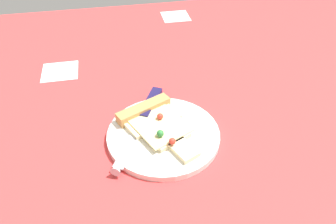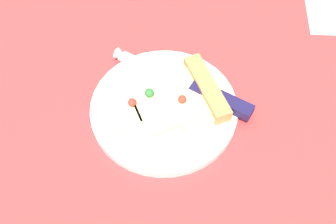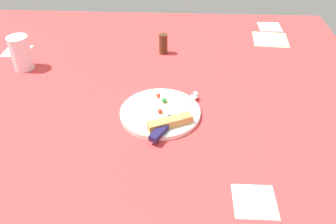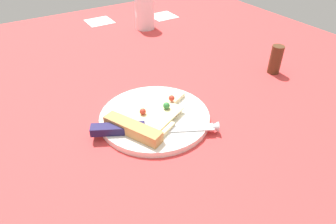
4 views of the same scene
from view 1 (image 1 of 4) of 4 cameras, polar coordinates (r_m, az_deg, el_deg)
ground_plane at (r=63.90cm, az=5.16°, el=-6.07°), size 143.81×143.81×3.00cm
plate at (r=62.79cm, az=-0.83°, el=-4.12°), size 22.23×22.23×1.28cm
pizza_slice at (r=63.33cm, az=-2.21°, el=-1.89°), size 19.07×14.81×2.68cm
knife at (r=64.88cm, az=-4.44°, el=-1.02°), size 22.23×13.00×2.45cm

